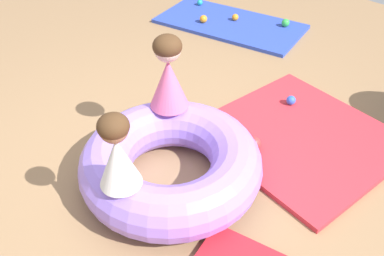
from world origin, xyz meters
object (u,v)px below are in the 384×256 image
(play_ball_green, at_px, (286,23))
(play_ball_teal, at_px, (200,2))
(child_in_pink, at_px, (168,73))
(child_in_white, at_px, (117,152))
(play_ball_red, at_px, (254,144))
(play_ball_orange_second, at_px, (203,19))
(play_ball_orange, at_px, (235,17))
(inflatable_cushion, at_px, (171,163))
(play_ball_blue, at_px, (291,100))

(play_ball_green, distance_m, play_ball_teal, 1.13)
(child_in_pink, height_order, play_ball_green, child_in_pink)
(child_in_white, relative_size, play_ball_red, 4.48)
(play_ball_orange_second, bearing_deg, play_ball_red, -37.61)
(play_ball_orange, bearing_deg, play_ball_orange_second, -126.87)
(play_ball_orange, bearing_deg, play_ball_teal, 175.94)
(inflatable_cushion, xyz_separation_m, play_ball_teal, (-1.91, 2.31, -0.10))
(play_ball_teal, bearing_deg, play_ball_blue, -26.87)
(play_ball_blue, bearing_deg, play_ball_orange_second, 157.43)
(child_in_pink, relative_size, play_ball_blue, 6.87)
(child_in_pink, distance_m, child_in_white, 0.81)
(play_ball_orange, xyz_separation_m, play_ball_green, (0.51, 0.26, 0.01))
(play_ball_orange, height_order, play_ball_green, play_ball_green)
(child_in_white, distance_m, play_ball_orange, 3.06)
(child_in_white, distance_m, play_ball_blue, 1.79)
(inflatable_cushion, height_order, play_ball_red, inflatable_cushion)
(play_ball_green, bearing_deg, play_ball_blue, -54.08)
(play_ball_red, distance_m, play_ball_green, 2.17)
(play_ball_orange, relative_size, play_ball_blue, 0.96)
(play_ball_orange, height_order, play_ball_blue, play_ball_blue)
(child_in_pink, bearing_deg, inflatable_cushion, 57.91)
(play_ball_orange, bearing_deg, inflatable_cushion, -59.91)
(child_in_white, xyz_separation_m, play_ball_teal, (-1.96, 2.74, -0.50))
(child_in_white, height_order, play_ball_green, child_in_white)
(play_ball_blue, distance_m, play_ball_green, 1.53)
(play_ball_blue, height_order, play_ball_orange_second, play_ball_orange_second)
(play_ball_red, distance_m, play_ball_teal, 2.72)
(child_in_white, xyz_separation_m, play_ball_blue, (0.05, 1.72, -0.49))
(play_ball_teal, bearing_deg, play_ball_red, -38.42)
(inflatable_cushion, xyz_separation_m, child_in_white, (0.05, -0.43, 0.40))
(child_in_white, relative_size, play_ball_orange_second, 5.53)
(inflatable_cushion, xyz_separation_m, play_ball_green, (-0.80, 2.53, -0.09))
(play_ball_red, bearing_deg, play_ball_orange, 132.91)
(play_ball_orange_second, bearing_deg, play_ball_green, 37.48)
(play_ball_red, bearing_deg, child_in_pink, -148.67)
(child_in_white, bearing_deg, play_ball_orange, -128.58)
(inflatable_cushion, relative_size, play_ball_teal, 17.78)
(inflatable_cushion, distance_m, child_in_white, 0.59)
(play_ball_teal, height_order, play_ball_orange_second, play_ball_orange_second)
(child_in_pink, height_order, play_ball_red, child_in_pink)
(child_in_white, height_order, play_ball_teal, child_in_white)
(play_ball_orange, xyz_separation_m, play_ball_teal, (-0.60, 0.04, -0.00))
(inflatable_cushion, xyz_separation_m, child_in_pink, (-0.31, 0.29, 0.43))
(child_in_white, xyz_separation_m, play_ball_green, (-0.85, 2.96, -0.49))
(play_ball_green, bearing_deg, child_in_pink, -77.62)
(play_ball_teal, bearing_deg, child_in_white, -54.39)
(child_in_pink, relative_size, play_ball_red, 5.09)
(play_ball_orange, relative_size, play_ball_green, 0.85)
(play_ball_orange_second, bearing_deg, play_ball_blue, -22.57)
(play_ball_orange, distance_m, play_ball_green, 0.57)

